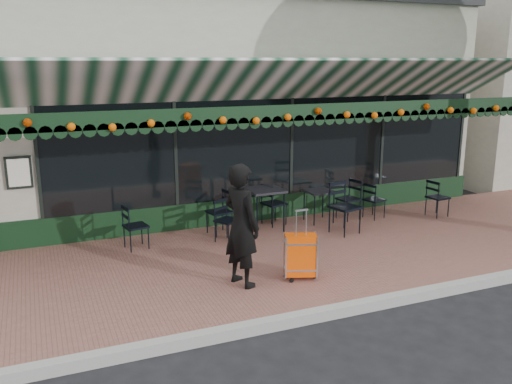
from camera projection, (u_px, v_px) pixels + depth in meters
name	position (u px, v px, depth m)	size (l,w,h in m)	color
ground	(326.00, 315.00, 7.27)	(80.00, 80.00, 0.00)	black
sidewalk	(267.00, 260.00, 9.05)	(18.00, 4.00, 0.15)	brown
curb	(330.00, 312.00, 7.18)	(18.00, 0.16, 0.15)	#9E9E99
restaurant_building	(175.00, 103.00, 13.76)	(12.00, 9.60, 4.50)	#9D9788
woman	(242.00, 225.00, 7.71)	(0.65, 0.43, 1.80)	black
suitcase	(300.00, 256.00, 8.04)	(0.52, 0.40, 1.06)	#F64C07
cafe_table_a	(319.00, 194.00, 10.85)	(0.52, 0.52, 0.64)	black
cafe_table_b	(265.00, 193.00, 10.27)	(0.66, 0.66, 0.81)	black
chair_a_left	(348.00, 199.00, 11.06)	(0.41, 0.41, 0.82)	black
chair_a_right	(374.00, 200.00, 11.15)	(0.37, 0.37, 0.75)	black
chair_a_front	(345.00, 208.00, 10.14)	(0.49, 0.49, 0.98)	black
chair_a_extra	(438.00, 198.00, 11.28)	(0.39, 0.39, 0.78)	black
chair_b_left	(219.00, 212.00, 10.11)	(0.42, 0.42, 0.83)	black
chair_b_right	(274.00, 204.00, 10.70)	(0.42, 0.42, 0.83)	black
chair_b_front	(228.00, 221.00, 9.67)	(0.39, 0.39, 0.78)	black
chair_solo	(136.00, 227.00, 9.33)	(0.39, 0.39, 0.78)	black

